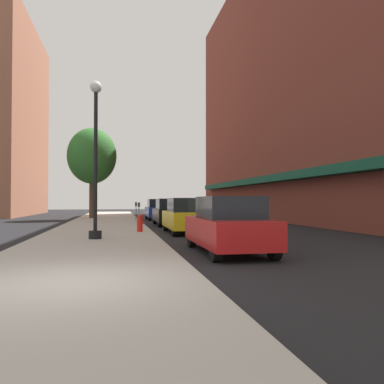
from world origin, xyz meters
The scene contains 13 objects.
ground_plane centered at (4.00, 18.00, 0.00)m, with size 90.00×90.00×0.00m, color black.
sidewalk_slab centered at (0.00, 19.00, 0.06)m, with size 4.80×50.00×0.12m, color #A8A399.
building_right_brick centered at (14.99, 22.00, 11.34)m, with size 6.80×40.00×22.73m.
building_far_background centered at (-11.01, 37.00, 10.05)m, with size 6.80×18.00×20.15m.
lamppost centered at (-0.01, 7.84, 3.20)m, with size 0.48×0.48×5.90m.
fire_hydrant centered at (1.81, 10.87, 0.52)m, with size 0.33×0.26×0.79m.
parking_meter_near centered at (2.05, 16.22, 0.95)m, with size 0.14×0.09×1.31m.
parking_meter_far centered at (2.05, 19.86, 0.95)m, with size 0.14×0.09×1.31m.
tree_near centered at (-1.25, 25.58, 5.15)m, with size 3.94×3.94×7.32m.
car_red centered at (4.00, 3.96, 0.81)m, with size 1.80×4.30×1.66m.
car_yellow centered at (4.00, 11.11, 0.81)m, with size 1.80×4.30×1.66m.
car_black centered at (4.00, 16.96, 0.81)m, with size 1.80×4.30×1.66m.
car_blue centered at (4.00, 24.19, 0.81)m, with size 1.80×4.30×1.66m.
Camera 1 is at (0.79, -7.16, 1.54)m, focal length 36.67 mm.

